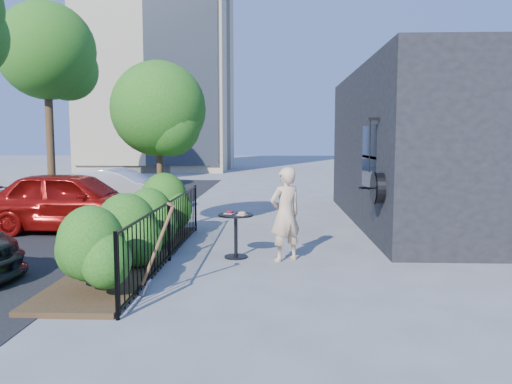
{
  "coord_description": "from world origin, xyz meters",
  "views": [
    {
      "loc": [
        0.41,
        -8.8,
        2.18
      ],
      "look_at": [
        0.05,
        0.57,
        1.2
      ],
      "focal_mm": 35.0,
      "sensor_mm": 36.0,
      "label": 1
    }
  ],
  "objects_px": {
    "patio_tree": "(161,115)",
    "woman": "(285,214)",
    "car_red": "(74,201)",
    "cafe_table": "(236,228)",
    "shovel": "(155,254)",
    "car_silver": "(119,189)",
    "street_tree_far": "(48,57)"
  },
  "relations": [
    {
      "from": "patio_tree",
      "to": "woman",
      "type": "relative_size",
      "value": 2.32
    },
    {
      "from": "patio_tree",
      "to": "car_red",
      "type": "height_order",
      "value": "patio_tree"
    },
    {
      "from": "patio_tree",
      "to": "car_red",
      "type": "distance_m",
      "value": 2.94
    },
    {
      "from": "cafe_table",
      "to": "car_red",
      "type": "height_order",
      "value": "car_red"
    },
    {
      "from": "cafe_table",
      "to": "car_red",
      "type": "relative_size",
      "value": 0.2
    },
    {
      "from": "patio_tree",
      "to": "cafe_table",
      "type": "height_order",
      "value": "patio_tree"
    },
    {
      "from": "patio_tree",
      "to": "shovel",
      "type": "height_order",
      "value": "patio_tree"
    },
    {
      "from": "car_red",
      "to": "patio_tree",
      "type": "bearing_deg",
      "value": -87.29
    },
    {
      "from": "patio_tree",
      "to": "car_silver",
      "type": "height_order",
      "value": "patio_tree"
    },
    {
      "from": "car_red",
      "to": "car_silver",
      "type": "xyz_separation_m",
      "value": [
        -0.15,
        3.91,
        -0.09
      ]
    },
    {
      "from": "car_silver",
      "to": "shovel",
      "type": "bearing_deg",
      "value": -153.25
    },
    {
      "from": "car_red",
      "to": "car_silver",
      "type": "relative_size",
      "value": 1.11
    },
    {
      "from": "street_tree_far",
      "to": "car_red",
      "type": "bearing_deg",
      "value": -63.56
    },
    {
      "from": "cafe_table",
      "to": "car_silver",
      "type": "relative_size",
      "value": 0.22
    },
    {
      "from": "patio_tree",
      "to": "shovel",
      "type": "xyz_separation_m",
      "value": [
        0.98,
        -4.8,
        -2.17
      ]
    },
    {
      "from": "woman",
      "to": "car_red",
      "type": "relative_size",
      "value": 0.39
    },
    {
      "from": "cafe_table",
      "to": "shovel",
      "type": "xyz_separation_m",
      "value": [
        -0.94,
        -2.32,
        0.03
      ]
    },
    {
      "from": "shovel",
      "to": "street_tree_far",
      "type": "bearing_deg",
      "value": 118.48
    },
    {
      "from": "car_red",
      "to": "cafe_table",
      "type": "bearing_deg",
      "value": -119.08
    },
    {
      "from": "patio_tree",
      "to": "cafe_table",
      "type": "relative_size",
      "value": 4.52
    },
    {
      "from": "cafe_table",
      "to": "woman",
      "type": "xyz_separation_m",
      "value": [
        0.91,
        -0.2,
        0.28
      ]
    },
    {
      "from": "street_tree_far",
      "to": "cafe_table",
      "type": "bearing_deg",
      "value": -54.88
    },
    {
      "from": "shovel",
      "to": "car_red",
      "type": "xyz_separation_m",
      "value": [
        -3.1,
        4.79,
        0.14
      ]
    },
    {
      "from": "woman",
      "to": "shovel",
      "type": "relative_size",
      "value": 1.25
    },
    {
      "from": "woman",
      "to": "shovel",
      "type": "distance_m",
      "value": 2.83
    },
    {
      "from": "street_tree_far",
      "to": "shovel",
      "type": "relative_size",
      "value": 6.09
    },
    {
      "from": "patio_tree",
      "to": "woman",
      "type": "height_order",
      "value": "patio_tree"
    },
    {
      "from": "cafe_table",
      "to": "car_silver",
      "type": "distance_m",
      "value": 7.63
    },
    {
      "from": "patio_tree",
      "to": "street_tree_far",
      "type": "distance_m",
      "value": 13.95
    },
    {
      "from": "car_red",
      "to": "car_silver",
      "type": "bearing_deg",
      "value": 4.4
    },
    {
      "from": "woman",
      "to": "shovel",
      "type": "height_order",
      "value": "woman"
    },
    {
      "from": "street_tree_far",
      "to": "cafe_table",
      "type": "distance_m",
      "value": 17.56
    }
  ]
}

